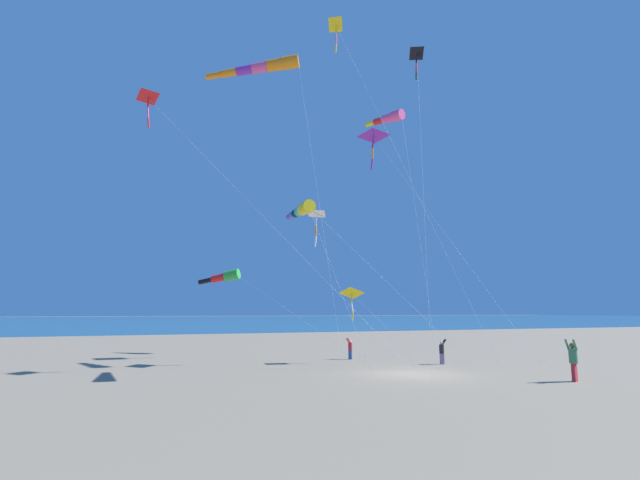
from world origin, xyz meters
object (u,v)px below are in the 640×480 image
kite_delta_long_streamer_left (337,26)px  kite_delta_rainbow_low_near (418,55)px  kite_windsock_purple_drifting (225,277)px  kite_delta_red_high_left (374,137)px  kite_windsock_striped_overhead (389,118)px  kite_delta_orange_high_right (352,294)px  kite_windsock_long_streamer_right (265,67)px  person_adult_flyer (573,358)px  kite_delta_black_fish_shape (149,98)px  person_child_green_jacket (350,348)px  kite_windsock_magenta_far_left (301,210)px  kite_delta_teal_far_right (317,214)px  person_child_grey_jacket (442,350)px

kite_delta_long_streamer_left → kite_delta_rainbow_low_near: kite_delta_long_streamer_left is taller
kite_windsock_purple_drifting → kite_delta_red_high_left: size_ratio=0.85×
kite_windsock_striped_overhead → kite_delta_rainbow_low_near: kite_delta_rainbow_low_near is taller
kite_delta_orange_high_right → kite_delta_red_high_left: (-4.14, 3.81, 12.22)m
kite_windsock_long_streamer_right → person_adult_flyer: bearing=40.1°
kite_delta_orange_high_right → kite_delta_black_fish_shape: (-1.94, -12.39, 11.64)m
person_child_green_jacket → kite_windsock_long_streamer_right: bearing=-99.4°
kite_windsock_striped_overhead → kite_delta_rainbow_low_near: bearing=11.1°
person_child_green_jacket → kite_windsock_magenta_far_left: bearing=-42.9°
kite_delta_long_streamer_left → person_child_green_jacket: bearing=141.8°
kite_delta_rainbow_low_near → kite_delta_red_high_left: size_ratio=1.17×
kite_windsock_magenta_far_left → kite_delta_red_high_left: bearing=133.6°
person_child_green_jacket → kite_delta_black_fish_shape: size_ratio=0.08×
kite_delta_black_fish_shape → kite_delta_long_streamer_left: (2.33, 11.33, 5.89)m
kite_windsock_long_streamer_right → kite_delta_teal_far_right: size_ratio=2.15×
kite_delta_long_streamer_left → kite_windsock_striped_overhead: 6.89m
kite_windsock_purple_drifting → kite_delta_rainbow_low_near: bearing=37.9°
person_adult_flyer → kite_delta_long_streamer_left: (-10.14, -6.99, 20.66)m
kite_windsock_purple_drifting → kite_delta_red_high_left: 15.78m
kite_windsock_purple_drifting → kite_windsock_long_streamer_right: size_ratio=0.70×
kite_delta_orange_high_right → kite_windsock_striped_overhead: 12.30m
person_child_grey_jacket → kite_delta_long_streamer_left: size_ratio=0.07×
person_adult_flyer → kite_windsock_long_streamer_right: (-13.19, -11.09, 18.59)m
person_adult_flyer → kite_windsock_striped_overhead: (-10.66, -2.99, 15.08)m
person_child_grey_jacket → kite_delta_orange_high_right: kite_delta_orange_high_right is taller
kite_delta_teal_far_right → kite_delta_black_fish_shape: bearing=-97.6°
kite_windsock_striped_overhead → person_child_green_jacket: bearing=-123.7°
person_child_green_jacket → kite_windsock_purple_drifting: size_ratio=0.09×
person_child_green_jacket → kite_windsock_purple_drifting: 11.79m
kite_delta_orange_high_right → kite_windsock_magenta_far_left: 7.27m
person_adult_flyer → kite_delta_teal_far_right: size_ratio=0.19×
kite_delta_black_fish_shape → person_child_green_jacket: bearing=88.9°
kite_windsock_striped_overhead → kite_delta_teal_far_right: bearing=-95.1°
kite_delta_rainbow_low_near → kite_delta_red_high_left: 7.49m
person_child_green_jacket → kite_delta_red_high_left: size_ratio=0.08×
person_child_grey_jacket → kite_windsock_magenta_far_left: size_ratio=0.17×
person_child_green_jacket → kite_delta_rainbow_low_near: kite_delta_rainbow_low_near is taller
kite_windsock_magenta_far_left → kite_windsock_long_streamer_right: (-6.50, -0.59, 11.32)m
person_adult_flyer → kite_windsock_striped_overhead: 18.70m
kite_windsock_striped_overhead → kite_windsock_purple_drifting: bearing=-136.4°
kite_delta_red_high_left → person_child_grey_jacket: bearing=5.4°
kite_windsock_long_streamer_right → kite_delta_orange_high_right: bearing=62.8°
kite_windsock_long_streamer_right → kite_delta_rainbow_low_near: (5.42, 8.67, -0.35)m
person_adult_flyer → kite_delta_black_fish_shape: 26.63m
person_adult_flyer → kite_windsock_magenta_far_left: 14.41m
person_adult_flyer → kite_delta_long_streamer_left: kite_delta_long_streamer_left is taller
person_adult_flyer → kite_windsock_long_streamer_right: size_ratio=0.09×
person_child_green_jacket → kite_delta_black_fish_shape: bearing=-91.1°
kite_delta_orange_high_right → person_adult_flyer: bearing=29.4°
person_adult_flyer → kite_delta_long_streamer_left: 24.05m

